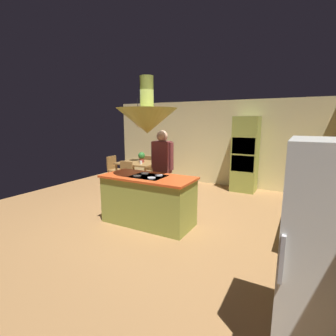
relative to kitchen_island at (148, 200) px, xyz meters
name	(u,v)px	position (x,y,z in m)	size (l,w,h in m)	color
ground	(154,219)	(0.00, 0.20, -0.47)	(8.16, 8.16, 0.00)	#9E7042
wall_back	(212,143)	(0.00, 3.65, 0.80)	(6.80, 0.10, 2.55)	beige
kitchen_island	(148,200)	(0.00, 0.00, 0.00)	(1.77, 0.82, 0.95)	#939E42
counter_run_right	(319,212)	(2.84, 0.80, 0.01)	(0.73, 2.05, 0.93)	#939E42
oven_tower	(245,154)	(1.10, 3.24, 0.57)	(0.66, 0.62, 2.07)	#939E42
refrigerator	(332,259)	(2.80, -1.70, 0.44)	(0.72, 0.74, 1.83)	silver
dining_table	(139,165)	(-1.70, 2.10, 0.19)	(1.13, 0.95, 0.76)	olive
person_at_island	(162,166)	(-0.08, 0.68, 0.55)	(0.53, 0.24, 1.76)	tan
range_hood	(147,119)	(0.00, 0.00, 1.51)	(1.10, 1.10, 1.00)	#939E42
pendant_light_over_table	(138,124)	(-1.70, 2.10, 1.39)	(0.32, 0.32, 0.82)	beige
chair_facing_island	(124,175)	(-1.70, 1.41, 0.03)	(0.40, 0.40, 0.87)	olive
chair_by_back_wall	(152,167)	(-1.70, 2.79, 0.03)	(0.40, 0.40, 0.87)	olive
chair_at_corner	(114,168)	(-2.64, 2.10, 0.03)	(0.40, 0.40, 0.87)	olive
potted_plant_on_table	(142,157)	(-1.61, 2.12, 0.46)	(0.20, 0.20, 0.30)	#99382D
cup_on_table	(141,163)	(-1.46, 1.86, 0.33)	(0.07, 0.07, 0.09)	white
canister_flour	(324,188)	(2.84, 0.30, 0.54)	(0.12, 0.12, 0.15)	#E0B78C
canister_sugar	(324,185)	(2.84, 0.48, 0.53)	(0.12, 0.12, 0.14)	#E0B78C
canister_tea	(323,182)	(2.84, 0.66, 0.54)	(0.14, 0.14, 0.15)	#E0B78C
microwave_on_counter	(321,170)	(2.84, 1.40, 0.60)	(0.46, 0.36, 0.28)	#232326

